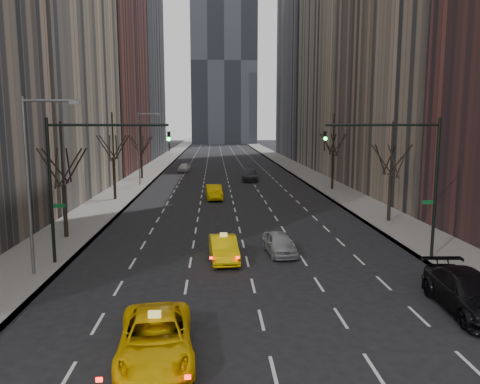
{
  "coord_description": "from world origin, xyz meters",
  "views": [
    {
      "loc": [
        -1.84,
        -13.81,
        7.88
      ],
      "look_at": [
        -0.22,
        15.58,
        3.5
      ],
      "focal_mm": 35.0,
      "sensor_mm": 36.0,
      "label": 1
    }
  ],
  "objects": [
    {
      "name": "streetlight_near",
      "position": [
        -10.84,
        10.0,
        5.62
      ],
      "size": [
        2.83,
        0.22,
        9.0
      ],
      "color": "slate",
      "rests_on": "ground"
    },
    {
      "name": "sidewalk_right",
      "position": [
        12.25,
        70.0,
        0.07
      ],
      "size": [
        4.5,
        320.0,
        0.15
      ],
      "primitive_type": "cube",
      "color": "slate",
      "rests_on": "ground"
    },
    {
      "name": "taxi_sedan",
      "position": [
        -1.34,
        12.34,
        0.7
      ],
      "size": [
        1.8,
        4.36,
        1.41
      ],
      "primitive_type": "imported",
      "rotation": [
        0.0,
        0.0,
        0.07
      ],
      "color": "yellow",
      "rests_on": "ground"
    },
    {
      "name": "far_taxi",
      "position": [
        -1.9,
        34.17,
        0.74
      ],
      "size": [
        1.89,
        4.62,
        1.49
      ],
      "primitive_type": "imported",
      "rotation": [
        0.0,
        0.0,
        0.07
      ],
      "color": "#F2BF05",
      "rests_on": "ground"
    },
    {
      "name": "tree_lw_d",
      "position": [
        -12.0,
        52.0,
        3.56
      ],
      "size": [
        3.36,
        3.5,
        7.36
      ],
      "color": "black",
      "rests_on": "ground"
    },
    {
      "name": "taxi_suv",
      "position": [
        -3.84,
        1.04,
        0.74
      ],
      "size": [
        2.93,
        5.52,
        1.48
      ],
      "primitive_type": "imported",
      "rotation": [
        0.0,
        0.0,
        0.09
      ],
      "color": "#FEC805",
      "rests_on": "ground"
    },
    {
      "name": "silver_sedan_ahead",
      "position": [
        2.04,
        13.48,
        0.66
      ],
      "size": [
        1.98,
        4.03,
        1.32
      ],
      "primitive_type": "imported",
      "rotation": [
        0.0,
        0.0,
        0.11
      ],
      "color": "#93959B",
      "rests_on": "ground"
    },
    {
      "name": "parked_suv_black",
      "position": [
        8.76,
        4.4,
        0.82
      ],
      "size": [
        2.56,
        5.74,
        1.64
      ],
      "primitive_type": "imported",
      "rotation": [
        0.0,
        0.0,
        -0.05
      ],
      "color": "black",
      "rests_on": "ground"
    },
    {
      "name": "traffic_mast_left",
      "position": [
        -9.11,
        12.0,
        5.49
      ],
      "size": [
        6.69,
        0.39,
        8.0
      ],
      "color": "black",
      "rests_on": "ground"
    },
    {
      "name": "bld_right_far",
      "position": [
        21.5,
        64.0,
        25.0
      ],
      "size": [
        14.0,
        28.0,
        50.0
      ],
      "primitive_type": "cube",
      "color": "tan",
      "rests_on": "ground"
    },
    {
      "name": "traffic_mast_right",
      "position": [
        9.11,
        12.0,
        5.49
      ],
      "size": [
        6.69,
        0.39,
        8.0
      ],
      "color": "black",
      "rests_on": "ground"
    },
    {
      "name": "tree_rw_b",
      "position": [
        12.0,
        22.0,
        3.72
      ],
      "size": [
        3.36,
        3.5,
        7.82
      ],
      "color": "black",
      "rests_on": "ground"
    },
    {
      "name": "tree_rw_c",
      "position": [
        12.0,
        40.0,
        4.04
      ],
      "size": [
        3.36,
        3.5,
        8.74
      ],
      "color": "black",
      "rests_on": "ground"
    },
    {
      "name": "bld_left_deep",
      "position": [
        -21.5,
        96.0,
        30.0
      ],
      "size": [
        14.0,
        30.0,
        60.0
      ],
      "primitive_type": "cube",
      "color": "#5C5C60",
      "rests_on": "ground"
    },
    {
      "name": "bld_left_far",
      "position": [
        -21.5,
        66.0,
        22.0
      ],
      "size": [
        14.0,
        28.0,
        44.0
      ],
      "primitive_type": "cube",
      "color": "brown",
      "rests_on": "ground"
    },
    {
      "name": "streetlight_far",
      "position": [
        -10.84,
        45.0,
        5.62
      ],
      "size": [
        2.83,
        0.22,
        9.0
      ],
      "color": "slate",
      "rests_on": "ground"
    },
    {
      "name": "far_car_white",
      "position": [
        -6.71,
        61.68,
        0.7
      ],
      "size": [
        2.16,
        4.29,
        1.4
      ],
      "primitive_type": "imported",
      "rotation": [
        0.0,
        0.0,
        -0.13
      ],
      "color": "white",
      "rests_on": "ground"
    },
    {
      "name": "sidewalk_left",
      "position": [
        -12.25,
        70.0,
        0.07
      ],
      "size": [
        4.5,
        320.0,
        0.15
      ],
      "primitive_type": "cube",
      "color": "slate",
      "rests_on": "ground"
    },
    {
      "name": "tree_lw_b",
      "position": [
        -12.0,
        18.0,
        3.72
      ],
      "size": [
        3.36,
        3.5,
        7.82
      ],
      "color": "black",
      "rests_on": "ground"
    },
    {
      "name": "tree_lw_c",
      "position": [
        -12.0,
        34.0,
        4.04
      ],
      "size": [
        3.36,
        3.5,
        8.74
      ],
      "color": "black",
      "rests_on": "ground"
    },
    {
      "name": "ground",
      "position": [
        0.0,
        0.0,
        0.0
      ],
      "size": [
        400.0,
        400.0,
        0.0
      ],
      "primitive_type": "plane",
      "color": "black",
      "rests_on": "ground"
    },
    {
      "name": "bld_right_deep",
      "position": [
        21.5,
        95.0,
        29.0
      ],
      "size": [
        14.0,
        30.0,
        58.0
      ],
      "primitive_type": "cube",
      "color": "#5C5C60",
      "rests_on": "ground"
    },
    {
      "name": "far_suv_grey",
      "position": [
        2.99,
        49.58,
        0.78
      ],
      "size": [
        2.48,
        5.48,
        1.56
      ],
      "primitive_type": "imported",
      "rotation": [
        0.0,
        0.0,
        -0.06
      ],
      "color": "#2E2E33",
      "rests_on": "ground"
    }
  ]
}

